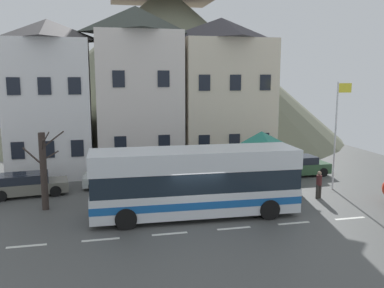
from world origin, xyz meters
TOP-DOWN VIEW (x-y plane):
  - ground_plane at (0.00, -0.00)m, footprint 40.00×60.00m
  - townhouse_00 at (-7.61, 12.31)m, footprint 5.49×6.69m
  - townhouse_01 at (-1.51, 12.19)m, footprint 5.93×6.44m
  - townhouse_02 at (5.03, 12.49)m, footprint 6.68×7.04m
  - hilltop_castle at (3.44, 28.75)m, footprint 39.20×39.20m
  - transit_bus at (0.15, 0.60)m, footprint 10.31×2.97m
  - bus_shelter at (5.05, 4.09)m, footprint 3.60×3.60m
  - parked_car_01 at (9.34, 7.30)m, footprint 3.89×2.04m
  - parked_car_02 at (-3.35, 7.15)m, footprint 4.14×2.23m
  - parked_car_03 at (1.95, 7.39)m, footprint 4.17×2.34m
  - parked_car_04 at (-8.56, 6.33)m, footprint 4.57×2.29m
  - pedestrian_00 at (7.73, 1.94)m, footprint 0.37×0.31m
  - pedestrian_01 at (6.24, 2.70)m, footprint 0.35×0.33m
  - public_bench at (6.48, 5.96)m, footprint 1.61×0.48m
  - flagpole at (9.67, 3.52)m, footprint 0.95×0.10m
  - bare_tree_00 at (-7.26, 3.33)m, footprint 2.20×1.57m

SIDE VIEW (x-z plane):
  - ground_plane at x=0.00m, z-range -0.06..0.00m
  - public_bench at x=6.48m, z-range 0.04..0.91m
  - parked_car_03 at x=1.95m, z-range -0.01..1.24m
  - parked_car_02 at x=-3.35m, z-range -0.01..1.27m
  - parked_car_04 at x=-8.56m, z-range -0.01..1.28m
  - parked_car_01 at x=9.34m, z-range -0.01..1.36m
  - pedestrian_00 at x=7.73m, z-range 0.05..1.63m
  - pedestrian_01 at x=6.24m, z-range 0.10..1.77m
  - transit_bus at x=0.15m, z-range 0.01..3.40m
  - bare_tree_00 at x=-7.26m, z-range 0.02..4.23m
  - bus_shelter at x=5.05m, z-range 1.18..4.85m
  - flagpole at x=9.67m, z-range 0.55..7.11m
  - townhouse_00 at x=-7.61m, z-range 0.00..10.79m
  - townhouse_02 at x=5.03m, z-range 0.00..11.26m
  - townhouse_01 at x=-1.51m, z-range 0.00..11.85m
  - hilltop_castle at x=3.44m, z-range -3.75..21.12m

